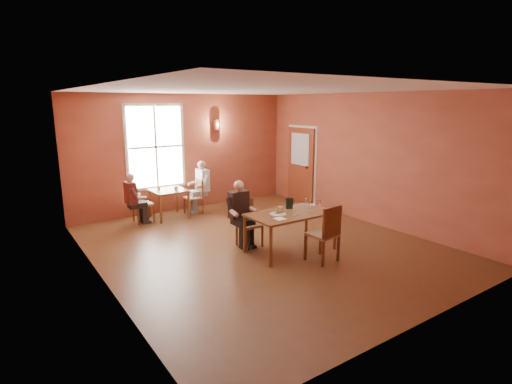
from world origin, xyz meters
TOP-DOWN VIEW (x-y plane):
  - ground at (0.00, 0.00)m, footprint 6.00×7.00m
  - wall_back at (0.00, 3.50)m, footprint 6.00×0.04m
  - wall_front at (0.00, -3.50)m, footprint 6.00×0.04m
  - wall_left at (-3.00, 0.00)m, footprint 0.04×7.00m
  - wall_right at (3.00, 0.00)m, footprint 0.04×7.00m
  - ceiling at (0.00, 0.00)m, footprint 6.00×7.00m
  - window at (-0.80, 3.45)m, footprint 1.36×0.10m
  - door at (2.94, 2.30)m, footprint 0.12×1.04m
  - wall_sconce at (0.90, 3.40)m, footprint 0.16×0.16m
  - main_table at (0.28, -0.54)m, footprint 1.61×0.91m
  - chair_diner_main at (-0.22, 0.11)m, footprint 0.40×0.40m
  - diner_main at (-0.22, 0.08)m, footprint 0.50×0.50m
  - chair_empty at (0.44, -1.24)m, footprint 0.50×0.50m
  - plate_food at (-0.01, -0.52)m, footprint 0.40×0.40m
  - sandwich at (0.07, -0.49)m, footprint 0.13×0.13m
  - goblet_a at (0.77, -0.44)m, footprint 0.10×0.10m
  - goblet_b at (0.89, -0.65)m, footprint 0.09×0.09m
  - goblet_c at (0.57, -0.76)m, footprint 0.10×0.10m
  - menu_stand at (0.43, -0.32)m, footprint 0.14×0.11m
  - knife at (0.22, -0.77)m, footprint 0.19×0.08m
  - napkin at (-0.14, -0.75)m, footprint 0.19×0.19m
  - side_plate at (0.97, -0.35)m, footprint 0.21×0.21m
  - second_table at (-0.74, 2.90)m, footprint 0.79×0.79m
  - chair_diner_white at (-0.09, 2.90)m, footprint 0.39×0.39m
  - diner_white at (-0.06, 2.90)m, footprint 0.51×0.51m
  - chair_diner_maroon at (-1.39, 2.90)m, footprint 0.40×0.40m
  - diner_maroon at (-1.42, 2.90)m, footprint 0.47×0.47m
  - cup_a at (-0.58, 2.79)m, footprint 0.13×0.13m
  - cup_b at (-0.93, 3.05)m, footprint 0.12×0.12m

SIDE VIEW (x-z plane):
  - ground at x=0.00m, z-range -0.01..0.01m
  - second_table at x=-0.74m, z-range 0.00..0.70m
  - main_table at x=0.28m, z-range 0.00..0.75m
  - chair_diner_white at x=-0.09m, z-range 0.00..0.87m
  - chair_diner_main at x=-0.22m, z-range 0.00..0.91m
  - chair_diner_maroon at x=-1.39m, z-range 0.00..0.92m
  - chair_empty at x=0.44m, z-range 0.00..1.03m
  - diner_maroon at x=-1.42m, z-range 0.00..1.17m
  - diner_main at x=-0.22m, z-range 0.00..1.25m
  - diner_white at x=-0.06m, z-range 0.00..1.28m
  - cup_a at x=-0.58m, z-range 0.70..0.79m
  - cup_b at x=-0.93m, z-range 0.70..0.79m
  - knife at x=0.22m, z-range 0.75..0.76m
  - napkin at x=-0.14m, z-range 0.75..0.76m
  - side_plate at x=0.97m, z-range 0.75..0.77m
  - plate_food at x=-0.01m, z-range 0.75..0.79m
  - sandwich at x=0.07m, z-range 0.75..0.87m
  - goblet_b at x=0.89m, z-range 0.75..0.94m
  - goblet_c at x=0.57m, z-range 0.75..0.95m
  - goblet_a at x=0.77m, z-range 0.75..0.96m
  - menu_stand at x=0.43m, z-range 0.75..0.97m
  - door at x=2.94m, z-range 0.00..2.10m
  - wall_back at x=0.00m, z-range 0.00..3.00m
  - wall_front at x=0.00m, z-range 0.00..3.00m
  - wall_left at x=-3.00m, z-range 0.00..3.00m
  - wall_right at x=3.00m, z-range 0.00..3.00m
  - window at x=-0.80m, z-range 0.72..2.68m
  - wall_sconce at x=0.90m, z-range 2.06..2.34m
  - ceiling at x=0.00m, z-range 2.98..3.02m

